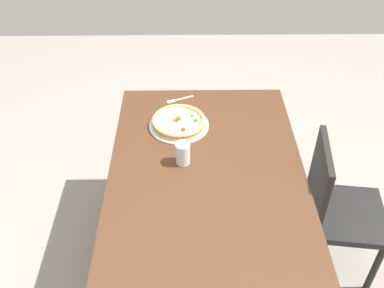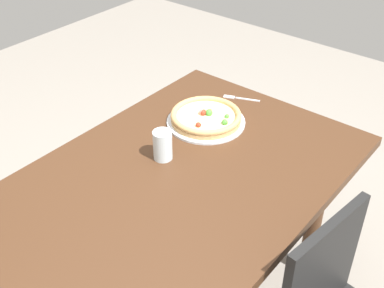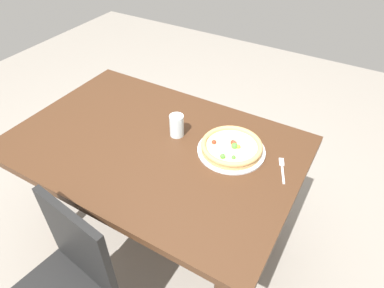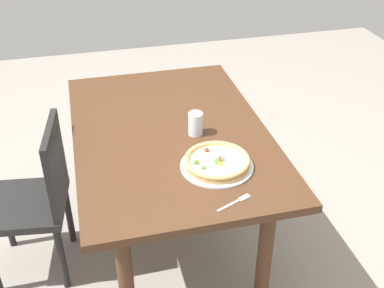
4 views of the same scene
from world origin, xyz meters
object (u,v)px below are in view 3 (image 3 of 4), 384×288
Objects in this scene: pizza at (232,146)px; dining_table at (155,158)px; plate at (231,150)px; fork at (282,168)px; drinking_glass at (177,125)px.

dining_table is at bearing -158.78° from pizza.
pizza reaches higher than plate.
fork is at bearing 13.66° from dining_table.
drinking_glass is (-0.54, -0.03, 0.06)m from fork.
plate is 0.25m from fork.
fork is (0.61, 0.15, 0.10)m from dining_table.
fork is 0.55m from drinking_glass.
pizza is at bearing 69.29° from fork.
fork is 1.37× the size of drinking_glass.
fork reaches higher than dining_table.
plate reaches higher than fork.
dining_table is 0.63m from fork.
drinking_glass reaches higher than plate.
fork is at bearing 2.12° from pizza.
pizza is 1.85× the size of fork.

